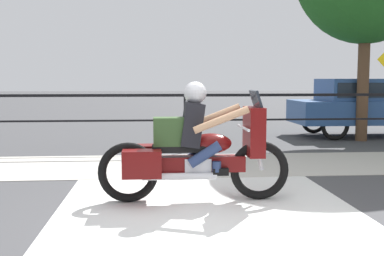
{
  "coord_description": "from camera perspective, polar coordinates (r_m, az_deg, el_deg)",
  "views": [
    {
      "loc": [
        -0.71,
        -5.31,
        1.57
      ],
      "look_at": [
        -0.05,
        2.55,
        0.77
      ],
      "focal_mm": 45.0,
      "sensor_mm": 36.0,
      "label": 1
    }
  ],
  "objects": [
    {
      "name": "parked_car",
      "position": [
        14.13,
        20.11,
        2.79
      ],
      "size": [
        4.28,
        1.78,
        1.59
      ],
      "rotation": [
        0.0,
        0.0,
        -0.03
      ],
      "color": "#284C84",
      "rests_on": "ground"
    },
    {
      "name": "sidewalk_band",
      "position": [
        8.88,
        -0.14,
        -4.38
      ],
      "size": [
        44.0,
        2.4,
        0.01
      ],
      "primitive_type": "cube",
      "color": "#B7B2A8",
      "rests_on": "ground"
    },
    {
      "name": "fence_railing",
      "position": [
        10.36,
        -0.86,
        2.58
      ],
      "size": [
        36.0,
        0.05,
        1.26
      ],
      "color": "black",
      "rests_on": "ground"
    },
    {
      "name": "motorcycle",
      "position": [
        6.18,
        0.2,
        -2.47
      ],
      "size": [
        2.48,
        0.76,
        1.55
      ],
      "rotation": [
        0.0,
        0.0,
        -0.05
      ],
      "color": "black",
      "rests_on": "ground"
    },
    {
      "name": "crosswalk_band",
      "position": [
        5.38,
        2.47,
        -11.15
      ],
      "size": [
        3.63,
        6.0,
        0.01
      ],
      "primitive_type": "cube",
      "color": "silver",
      "rests_on": "ground"
    },
    {
      "name": "ground_plane",
      "position": [
        5.58,
        2.73,
        -10.58
      ],
      "size": [
        120.0,
        120.0,
        0.0
      ],
      "primitive_type": "plane",
      "color": "#424244"
    }
  ]
}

